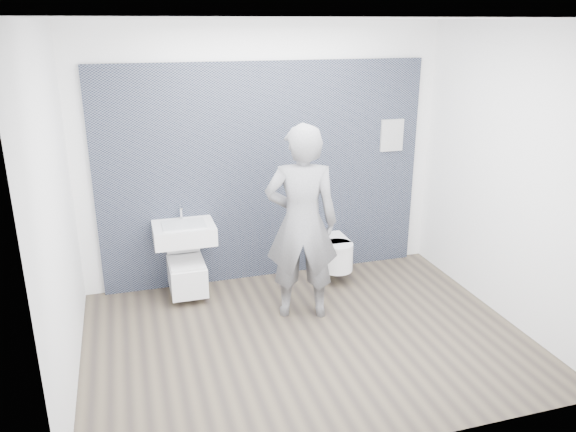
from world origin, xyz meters
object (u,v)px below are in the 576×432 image
object	(u,v)px
toilet_square	(187,274)
visitor	(302,223)
toilet_rounded	(334,253)
washbasin	(184,232)

from	to	relation	value
toilet_square	visitor	size ratio (longest dim) A/B	0.38
toilet_square	visitor	xyz separation A→B (m)	(1.04, -0.71, 0.70)
toilet_rounded	visitor	distance (m)	1.11
washbasin	visitor	world-z (taller)	visitor
toilet_rounded	visitor	world-z (taller)	visitor
toilet_square	toilet_rounded	distance (m)	1.65
washbasin	toilet_square	world-z (taller)	washbasin
washbasin	toilet_rounded	size ratio (longest dim) A/B	1.06
toilet_square	toilet_rounded	bearing A→B (deg)	-1.19
visitor	toilet_rounded	bearing A→B (deg)	-116.31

